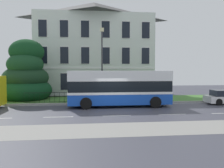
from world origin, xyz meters
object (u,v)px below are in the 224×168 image
evergreen_tree (26,76)px  single_decker_bus (119,88)px  georgian_townhouse (94,47)px  street_lamp_post (102,60)px

evergreen_tree → single_decker_bus: (9.10, -5.16, -0.87)m
single_decker_bus → georgian_townhouse: bearing=97.8°
evergreen_tree → street_lamp_post: (7.80, -2.24, 1.69)m
georgian_townhouse → evergreen_tree: (-7.38, -7.18, -3.76)m
georgian_townhouse → single_decker_bus: (1.71, -12.34, -4.63)m
georgian_townhouse → street_lamp_post: georgian_townhouse is taller
evergreen_tree → street_lamp_post: bearing=-16.0°
georgian_townhouse → street_lamp_post: bearing=-87.4°
evergreen_tree → single_decker_bus: 10.50m
georgian_townhouse → evergreen_tree: size_ratio=2.21×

